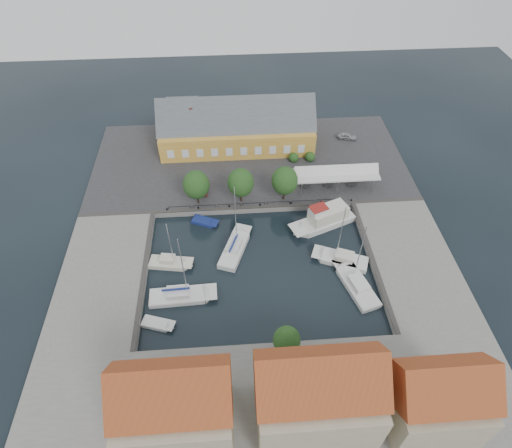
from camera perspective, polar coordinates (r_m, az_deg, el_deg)
The scene contains 20 objects.
ground at distance 62.86m, azimuth 0.39°, elevation -4.85°, with size 140.00×140.00×0.00m, color black.
north_quay at distance 79.22m, azimuth -0.88°, elevation 8.25°, with size 56.00×26.00×1.00m, color #2D2D30.
west_quay at distance 63.92m, azimuth -19.68°, elevation -6.73°, with size 12.00×24.00×1.00m, color slate.
east_quay at distance 66.15m, azimuth 19.96°, elevation -4.57°, with size 12.00×24.00×1.00m, color slate.
south_bank at distance 51.58m, azimuth 2.31°, elevation -22.66°, with size 56.00×14.00×1.00m, color slate.
quay_edge_fittings at distance 65.21m, azimuth 0.10°, elevation -1.05°, with size 56.00×24.72×0.40m.
warehouse at distance 81.30m, azimuth -3.02°, elevation 12.65°, with size 28.56×14.00×9.55m.
tent_canopy at distance 72.59m, azimuth 10.68°, elevation 6.55°, with size 14.00×4.00×2.83m.
quay_trees at distance 67.82m, azimuth -2.06°, elevation 5.53°, with size 18.20×4.20×6.30m.
car_silver at distance 85.87m, azimuth 12.08°, elevation 11.37°, with size 1.44×3.59×1.22m, color #A8AAAF.
car_red at distance 72.49m, azimuth -6.96°, elevation 4.91°, with size 1.36×3.89×1.28m, color #5A1416.
center_sailboat at distance 63.91m, azimuth -2.82°, elevation -3.30°, with size 5.56×9.10×12.20m.
trawler at distance 68.00m, azimuth 9.13°, elevation 0.59°, with size 11.09×6.91×5.00m.
east_boat_b at distance 63.80m, azimuth 11.30°, elevation -4.69°, with size 8.45×5.54×11.14m.
east_boat_c at distance 61.33m, azimuth 13.21°, elevation -7.95°, with size 5.34×9.55×11.69m.
west_boat_b at distance 63.35m, azimuth -11.38°, elevation -5.19°, with size 6.63×3.18×9.03m.
west_boat_d at distance 59.51m, azimuth -9.91°, elevation -9.48°, with size 9.33×3.11×12.19m.
launch_sw at distance 57.87m, azimuth -12.94°, elevation -12.93°, with size 4.60×2.88×0.98m.
launch_nw at distance 68.53m, azimuth -6.85°, elevation 0.25°, with size 4.59×3.28×0.88m.
townhouses at distance 46.00m, azimuth 5.41°, elevation -22.53°, with size 36.30×8.50×12.00m.
Camera 1 is at (-3.29, -40.08, 48.31)m, focal length 30.00 mm.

